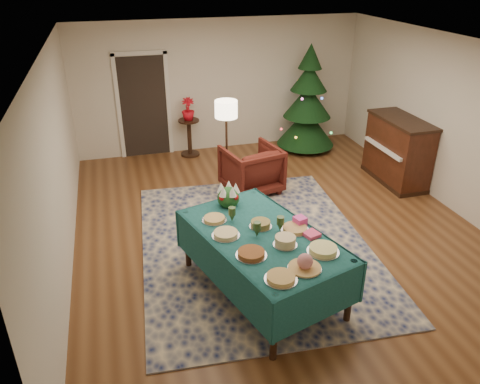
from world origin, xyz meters
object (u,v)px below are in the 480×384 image
object	(u,v)px
potted_plant	(188,114)
christmas_tree	(308,104)
floor_lamp	(226,115)
buffet_table	(262,246)
armchair	(251,167)
gift_box	(300,221)
piano	(397,151)
side_table	(190,138)

from	to	relation	value
potted_plant	christmas_tree	world-z (taller)	christmas_tree
floor_lamp	potted_plant	world-z (taller)	floor_lamp
buffet_table	potted_plant	bearing A→B (deg)	90.55
potted_plant	armchair	bearing A→B (deg)	-69.30
gift_box	christmas_tree	bearing A→B (deg)	65.91
floor_lamp	gift_box	bearing A→B (deg)	-86.74
christmas_tree	piano	distance (m)	2.24
buffet_table	gift_box	bearing A→B (deg)	8.68
buffet_table	potted_plant	size ratio (longest dim) A/B	5.30
side_table	potted_plant	size ratio (longest dim) A/B	1.70
buffet_table	side_table	xyz separation A→B (m)	(-0.05, 4.71, -0.29)
gift_box	floor_lamp	world-z (taller)	floor_lamp
christmas_tree	potted_plant	bearing A→B (deg)	173.12
side_table	floor_lamp	bearing A→B (deg)	-77.38
armchair	potted_plant	world-z (taller)	potted_plant
floor_lamp	piano	world-z (taller)	floor_lamp
buffet_table	christmas_tree	bearing A→B (deg)	61.07
christmas_tree	buffet_table	bearing A→B (deg)	-118.93
side_table	gift_box	bearing A→B (deg)	-83.29
buffet_table	floor_lamp	size ratio (longest dim) A/B	1.51
side_table	piano	distance (m)	4.13
gift_box	piano	size ratio (longest dim) A/B	0.10
gift_box	potted_plant	world-z (taller)	potted_plant
floor_lamp	christmas_tree	distance (m)	2.55
armchair	piano	xyz separation A→B (m)	(2.69, -0.31, 0.13)
potted_plant	buffet_table	bearing A→B (deg)	-89.45
buffet_table	potted_plant	xyz separation A→B (m)	(-0.05, 4.71, 0.23)
side_table	piano	size ratio (longest dim) A/B	0.55
gift_box	potted_plant	distance (m)	4.67
gift_box	armchair	distance (m)	2.70
armchair	side_table	distance (m)	2.11
christmas_tree	piano	world-z (taller)	christmas_tree
buffet_table	armchair	size ratio (longest dim) A/B	2.62
floor_lamp	piano	size ratio (longest dim) A/B	1.15
christmas_tree	piano	xyz separation A→B (m)	(0.95, -1.99, -0.41)
gift_box	armchair	world-z (taller)	gift_box
gift_box	side_table	size ratio (longest dim) A/B	0.17
armchair	floor_lamp	bearing A→B (deg)	-50.59
gift_box	buffet_table	bearing A→B (deg)	-171.32
armchair	christmas_tree	world-z (taller)	christmas_tree
gift_box	piano	world-z (taller)	piano
piano	buffet_table	bearing A→B (deg)	-144.41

